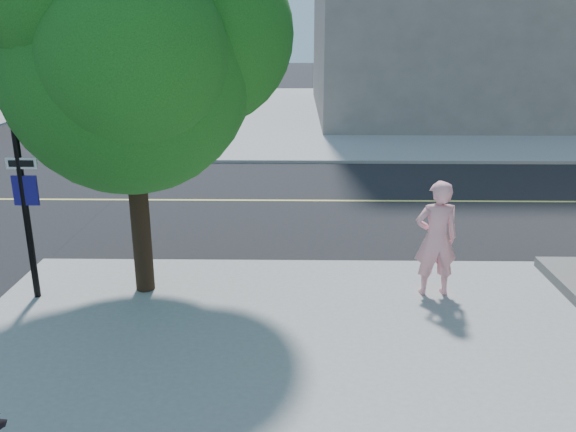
{
  "coord_description": "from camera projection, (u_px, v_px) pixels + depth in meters",
  "views": [
    {
      "loc": [
        3.92,
        -10.57,
        4.39
      ],
      "look_at": [
        3.77,
        -0.89,
        1.3
      ],
      "focal_mm": 36.75,
      "sensor_mm": 36.0,
      "label": 1
    }
  ],
  "objects": [
    {
      "name": "street_tree",
      "position": [
        133.0,
        39.0,
        8.88
      ],
      "size": [
        4.8,
        4.36,
        6.37
      ],
      "rotation": [
        0.0,
        0.0,
        0.19
      ],
      "color": "black",
      "rests_on": "sidewalk_se"
    },
    {
      "name": "ground",
      "position": [
        95.0,
        265.0,
        11.46
      ],
      "size": [
        140.0,
        140.0,
        0.0
      ],
      "primitive_type": "plane",
      "color": "black",
      "rests_on": "ground"
    },
    {
      "name": "sidewalk_ne",
      "position": [
        475.0,
        112.0,
        31.72
      ],
      "size": [
        29.0,
        25.0,
        0.12
      ],
      "primitive_type": "cube",
      "color": "gray",
      "rests_on": "ground"
    },
    {
      "name": "road_ew",
      "position": [
        150.0,
        200.0,
        15.74
      ],
      "size": [
        140.0,
        9.0,
        0.01
      ],
      "primitive_type": "cube",
      "color": "black",
      "rests_on": "ground"
    },
    {
      "name": "man_on_phone",
      "position": [
        436.0,
        239.0,
        9.65
      ],
      "size": [
        0.75,
        0.52,
        1.96
      ],
      "primitive_type": "imported",
      "rotation": [
        0.0,
        0.0,
        3.21
      ],
      "color": "pink",
      "rests_on": "sidewalk_se"
    }
  ]
}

